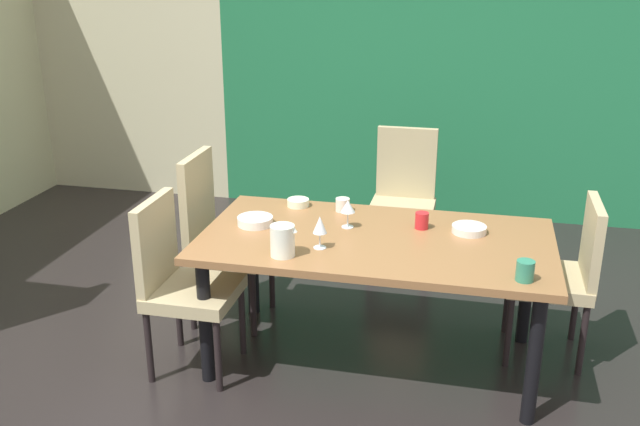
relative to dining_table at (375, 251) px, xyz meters
The scene contains 17 objects.
ground_plane 0.98m from the dining_table, 132.42° to the right, with size 6.22×6.18×0.02m, color black.
back_panel_interior 3.72m from the dining_table, 136.81° to the left, with size 1.87×0.10×2.69m, color beige.
garden_window_panel 2.64m from the dining_table, 79.91° to the left, with size 4.35×0.10×2.69m, color #206E41.
dining_table is the anchor object (origin of this frame).
chair_left_near 1.04m from the dining_table, 163.78° to the right, with size 0.45×0.44×0.95m.
chair_head_far 1.32m from the dining_table, 90.03° to the left, with size 0.44×0.45×0.99m.
chair_left_far 1.04m from the dining_table, 163.89° to the left, with size 0.45×0.44×1.03m.
chair_right_far 1.04m from the dining_table, 16.29° to the left, with size 0.44×0.44×0.91m.
wine_glass_north 0.38m from the dining_table, 141.22° to the right, with size 0.07×0.07×0.17m.
wine_glass_corner 0.28m from the dining_table, 147.26° to the left, with size 0.08×0.08×0.15m.
serving_bowl_near_window 0.51m from the dining_table, 20.66° to the left, with size 0.18×0.18×0.04m, color silver.
serving_bowl_west 0.65m from the dining_table, 143.57° to the left, with size 0.13×0.13×0.04m, color #E4ECC4.
serving_bowl_near_shelf 0.68m from the dining_table, behind, with size 0.19×0.19×0.05m, color white.
cup_left 0.45m from the dining_table, 124.83° to the left, with size 0.08×0.08×0.08m, color silver.
cup_south 0.31m from the dining_table, 39.80° to the left, with size 0.07×0.07×0.09m, color red.
cup_front 0.83m from the dining_table, 26.49° to the right, with size 0.08×0.08×0.10m, color #2F7A5D.
pitcher_east 0.55m from the dining_table, 140.32° to the right, with size 0.14×0.12×0.16m.
Camera 1 is at (0.98, -2.89, 2.13)m, focal length 40.00 mm.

